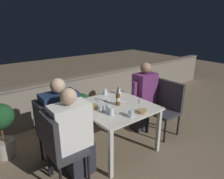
{
  "coord_description": "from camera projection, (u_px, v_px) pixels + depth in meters",
  "views": [
    {
      "loc": [
        -1.68,
        -2.08,
        1.88
      ],
      "look_at": [
        0.0,
        0.08,
        0.93
      ],
      "focal_mm": 32.0,
      "sensor_mm": 36.0,
      "label": 1
    }
  ],
  "objects": [
    {
      "name": "fork_0",
      "position": [
        140.0,
        101.0,
        3.03
      ],
      "size": [
        0.14,
        0.13,
        0.01
      ],
      "color": "silver",
      "rests_on": "dining_table"
    },
    {
      "name": "plate_0",
      "position": [
        123.0,
        112.0,
        2.67
      ],
      "size": [
        0.18,
        0.18,
        0.01
      ],
      "color": "silver",
      "rests_on": "dining_table"
    },
    {
      "name": "bowl_1",
      "position": [
        92.0,
        106.0,
        2.81
      ],
      "size": [
        0.16,
        0.16,
        0.04
      ],
      "color": "tan",
      "rests_on": "dining_table"
    },
    {
      "name": "fork_1",
      "position": [
        121.0,
        101.0,
        3.05
      ],
      "size": [
        0.17,
        0.07,
        0.01
      ],
      "color": "silver",
      "rests_on": "dining_table"
    },
    {
      "name": "plate_1",
      "position": [
        103.0,
        99.0,
        3.11
      ],
      "size": [
        0.21,
        0.21,
        0.01
      ],
      "color": "white",
      "rests_on": "dining_table"
    },
    {
      "name": "chair_right_far",
      "position": [
        150.0,
        98.0,
        3.67
      ],
      "size": [
        0.42,
        0.42,
        0.91
      ],
      "color": "#333338",
      "rests_on": "ground_plane"
    },
    {
      "name": "glass_cup_5",
      "position": [
        101.0,
        108.0,
        2.71
      ],
      "size": [
        0.08,
        0.08,
        0.09
      ],
      "color": "silver",
      "rests_on": "dining_table"
    },
    {
      "name": "chair_left_far",
      "position": [
        49.0,
        130.0,
        2.58
      ],
      "size": [
        0.42,
        0.42,
        0.91
      ],
      "color": "#333338",
      "rests_on": "ground_plane"
    },
    {
      "name": "dining_table",
      "position": [
        115.0,
        110.0,
        2.93
      ],
      "size": [
        0.99,
        1.03,
        0.71
      ],
      "color": "silver",
      "rests_on": "ground_plane"
    },
    {
      "name": "person_navy_jumper",
      "position": [
        63.0,
        121.0,
        2.68
      ],
      "size": [
        0.52,
        0.26,
        1.2
      ],
      "color": "#282833",
      "rests_on": "ground_plane"
    },
    {
      "name": "planter_hedge",
      "position": [
        71.0,
        110.0,
        3.61
      ],
      "size": [
        0.8,
        0.47,
        0.6
      ],
      "color": "brown",
      "rests_on": "ground_plane"
    },
    {
      "name": "ground_plane",
      "position": [
        115.0,
        147.0,
        3.14
      ],
      "size": [
        16.0,
        16.0,
        0.0
      ],
      "primitive_type": "plane",
      "color": "#847056"
    },
    {
      "name": "glass_cup_0",
      "position": [
        108.0,
        109.0,
        2.65
      ],
      "size": [
        0.07,
        0.07,
        0.12
      ],
      "color": "silver",
      "rests_on": "dining_table"
    },
    {
      "name": "chair_left_near",
      "position": [
        58.0,
        144.0,
        2.28
      ],
      "size": [
        0.42,
        0.42,
        0.91
      ],
      "color": "#333338",
      "rests_on": "ground_plane"
    },
    {
      "name": "parapet_wall",
      "position": [
        71.0,
        97.0,
        4.07
      ],
      "size": [
        9.0,
        0.18,
        0.81
      ],
      "color": "gray",
      "rests_on": "ground_plane"
    },
    {
      "name": "person_purple_stripe",
      "position": [
        143.0,
        96.0,
        3.53
      ],
      "size": [
        0.48,
        0.26,
        1.21
      ],
      "color": "#282833",
      "rests_on": "ground_plane"
    },
    {
      "name": "bowl_0",
      "position": [
        142.0,
        111.0,
        2.65
      ],
      "size": [
        0.13,
        0.13,
        0.05
      ],
      "color": "tan",
      "rests_on": "dining_table"
    },
    {
      "name": "person_white_polo",
      "position": [
        74.0,
        135.0,
        2.38
      ],
      "size": [
        0.51,
        0.26,
        1.18
      ],
      "color": "#282833",
      "rests_on": "ground_plane"
    },
    {
      "name": "glass_cup_4",
      "position": [
        131.0,
        113.0,
        2.53
      ],
      "size": [
        0.07,
        0.07,
        0.1
      ],
      "color": "silver",
      "rests_on": "dining_table"
    },
    {
      "name": "glass_cup_1",
      "position": [
        105.0,
        92.0,
        3.31
      ],
      "size": [
        0.07,
        0.07,
        0.09
      ],
      "color": "silver",
      "rests_on": "dining_table"
    },
    {
      "name": "beer_bottle",
      "position": [
        118.0,
        98.0,
        2.88
      ],
      "size": [
        0.06,
        0.06,
        0.27
      ],
      "color": "brown",
      "rests_on": "dining_table"
    },
    {
      "name": "chair_right_near",
      "position": [
        168.0,
        104.0,
        3.38
      ],
      "size": [
        0.42,
        0.42,
        0.91
      ],
      "color": "#333338",
      "rests_on": "ground_plane"
    },
    {
      "name": "potted_plant",
      "position": [
        0.0,
        125.0,
        2.78
      ],
      "size": [
        0.4,
        0.4,
        0.81
      ],
      "color": "#B2A899",
      "rests_on": "ground_plane"
    },
    {
      "name": "glass_cup_3",
      "position": [
        111.0,
        111.0,
        2.59
      ],
      "size": [
        0.07,
        0.07,
        0.1
      ],
      "color": "silver",
      "rests_on": "dining_table"
    },
    {
      "name": "glass_cup_2",
      "position": [
        118.0,
        91.0,
        3.36
      ],
      "size": [
        0.08,
        0.08,
        0.09
      ],
      "color": "silver",
      "rests_on": "dining_table"
    }
  ]
}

